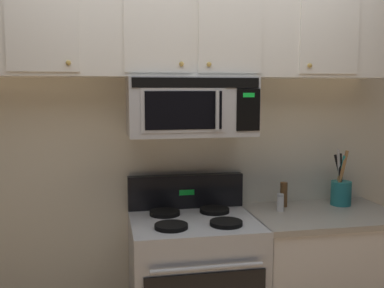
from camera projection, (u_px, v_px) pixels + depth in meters
back_wall at (183, 139)px, 2.99m from camera, size 5.20×0.10×2.70m
stove_range at (194, 288)px, 2.74m from camera, size 0.76×0.69×1.12m
over_range_microwave at (190, 106)px, 2.72m from camera, size 0.76×0.43×0.35m
upper_cabinets at (189, 31)px, 2.70m from camera, size 2.50×0.36×0.55m
counter_segment at (320, 279)px, 2.91m from camera, size 0.93×0.65×0.90m
utensil_crock_teal at (341, 190)px, 3.02m from camera, size 0.14×0.14×0.38m
salt_shaker at (280, 203)px, 2.87m from camera, size 0.04×0.04×0.11m
pepper_mill at (284, 195)px, 2.98m from camera, size 0.05×0.05×0.16m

